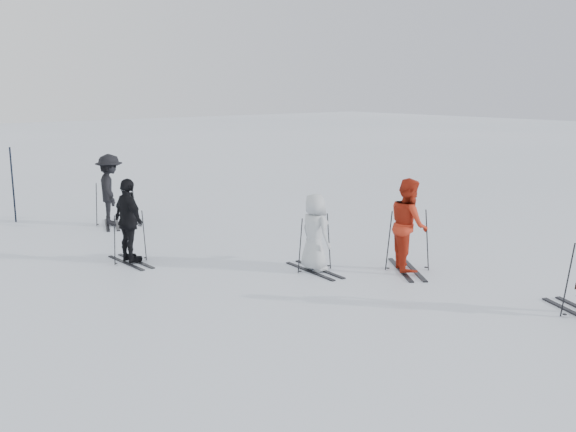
# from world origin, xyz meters

# --- Properties ---
(ground) EXTENTS (120.00, 120.00, 0.00)m
(ground) POSITION_xyz_m (0.00, 0.00, 0.00)
(ground) COLOR silver
(ground) RESTS_ON ground
(skier_red) EXTENTS (1.13, 1.18, 1.92)m
(skier_red) POSITION_xyz_m (1.44, -1.20, 0.96)
(skier_red) COLOR #AF2713
(skier_red) RESTS_ON ground
(skier_grey) EXTENTS (0.57, 0.82, 1.61)m
(skier_grey) POSITION_xyz_m (-0.10, -0.01, 0.80)
(skier_grey) COLOR #AEB3B8
(skier_grey) RESTS_ON ground
(skier_uphill_left) EXTENTS (0.49, 1.09, 1.83)m
(skier_uphill_left) POSITION_xyz_m (-2.81, 3.01, 0.92)
(skier_uphill_left) COLOR black
(skier_uphill_left) RESTS_ON ground
(skier_uphill_far) EXTENTS (1.14, 1.44, 1.95)m
(skier_uphill_far) POSITION_xyz_m (-1.53, 6.89, 0.98)
(skier_uphill_far) COLOR black
(skier_uphill_far) RESTS_ON ground
(skis_red) EXTENTS (2.05, 1.82, 1.33)m
(skis_red) POSITION_xyz_m (1.44, -1.20, 0.67)
(skis_red) COLOR black
(skis_red) RESTS_ON ground
(skis_grey) EXTENTS (1.73, 1.01, 1.22)m
(skis_grey) POSITION_xyz_m (-0.10, -0.01, 0.61)
(skis_grey) COLOR black
(skis_grey) RESTS_ON ground
(skis_uphill_left) EXTENTS (1.61, 0.90, 1.15)m
(skis_uphill_left) POSITION_xyz_m (-2.81, 3.01, 0.58)
(skis_uphill_left) COLOR black
(skis_uphill_left) RESTS_ON ground
(skis_uphill_far) EXTENTS (1.93, 1.48, 1.25)m
(skis_uphill_far) POSITION_xyz_m (-1.53, 6.89, 0.63)
(skis_uphill_far) COLOR black
(skis_uphill_far) RESTS_ON ground
(piste_marker) EXTENTS (0.06, 0.06, 2.13)m
(piste_marker) POSITION_xyz_m (-3.47, 9.04, 1.07)
(piste_marker) COLOR black
(piste_marker) RESTS_ON ground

